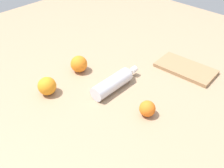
# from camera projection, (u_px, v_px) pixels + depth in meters

# --- Properties ---
(ground_plane) EXTENTS (2.40, 2.40, 0.00)m
(ground_plane) POSITION_uv_depth(u_px,v_px,m) (106.00, 91.00, 1.16)
(ground_plane) COLOR #9E7F60
(water_bottle) EXTENTS (0.07, 0.27, 0.07)m
(water_bottle) POSITION_uv_depth(u_px,v_px,m) (115.00, 82.00, 1.16)
(water_bottle) COLOR silver
(water_bottle) RESTS_ON ground_plane
(orange_0) EXTENTS (0.07, 0.07, 0.07)m
(orange_0) POSITION_uv_depth(u_px,v_px,m) (147.00, 109.00, 1.02)
(orange_0) COLOR orange
(orange_0) RESTS_ON ground_plane
(orange_1) EXTENTS (0.08, 0.08, 0.08)m
(orange_1) POSITION_uv_depth(u_px,v_px,m) (47.00, 86.00, 1.12)
(orange_1) COLOR orange
(orange_1) RESTS_ON ground_plane
(orange_2) EXTENTS (0.08, 0.08, 0.08)m
(orange_2) POSITION_uv_depth(u_px,v_px,m) (79.00, 64.00, 1.26)
(orange_2) COLOR orange
(orange_2) RESTS_ON ground_plane
(cutting_board) EXTENTS (0.29, 0.17, 0.02)m
(cutting_board) POSITION_uv_depth(u_px,v_px,m) (186.00, 68.00, 1.29)
(cutting_board) COLOR #99724C
(cutting_board) RESTS_ON ground_plane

